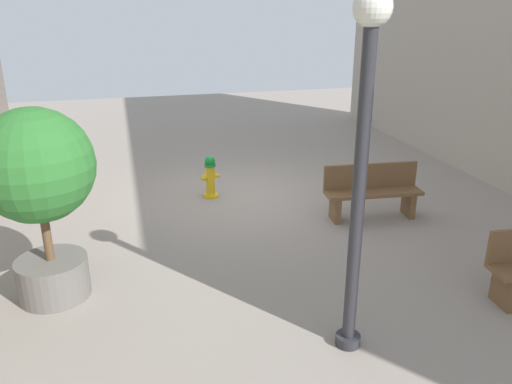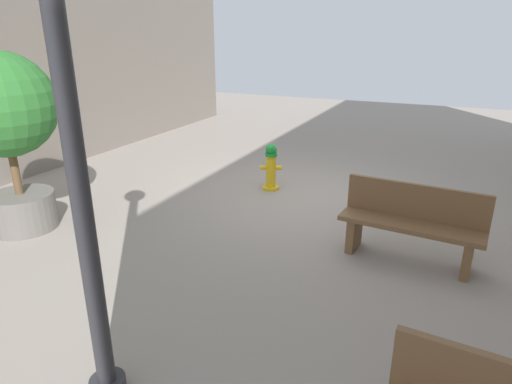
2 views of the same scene
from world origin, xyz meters
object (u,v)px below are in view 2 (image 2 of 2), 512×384
at_px(fire_hydrant, 271,167).
at_px(planter_tree, 5,120).
at_px(bench_near, 412,222).
at_px(street_lamp, 65,93).

distance_m(fire_hydrant, planter_tree, 4.17).
xyz_separation_m(fire_hydrant, bench_near, (-2.58, 1.70, 0.08)).
bearing_deg(planter_tree, street_lamp, 149.62).
bearing_deg(bench_near, fire_hydrant, -33.43).
bearing_deg(fire_hydrant, street_lamp, 97.80).
xyz_separation_m(bench_near, street_lamp, (1.90, 3.27, 1.84)).
xyz_separation_m(bench_near, planter_tree, (5.17, 1.35, 1.08)).
height_order(fire_hydrant, bench_near, bench_near).
bearing_deg(fire_hydrant, planter_tree, 49.57).
height_order(bench_near, planter_tree, planter_tree).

